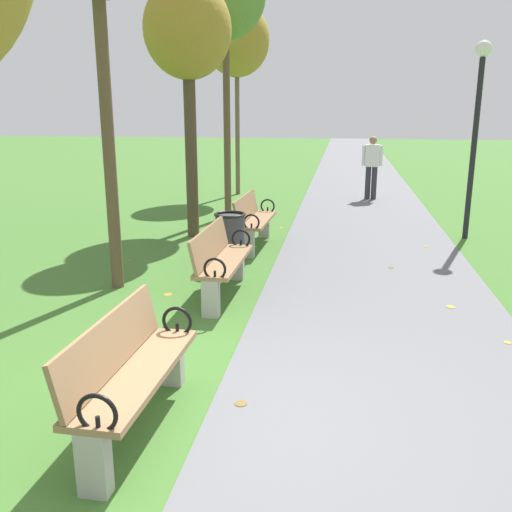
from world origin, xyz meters
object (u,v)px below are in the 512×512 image
object	(u,v)px
park_bench_3	(254,219)
tree_5	(237,41)
pedestrian_walking	(372,164)
trash_bin	(230,240)
lamp_post	(477,111)
park_bench_1	(131,371)
park_bench_2	(221,260)
tree_3	(188,34)

from	to	relation	value
park_bench_3	tree_5	xyz separation A→B (m)	(-1.39, 5.92, 3.56)
tree_5	pedestrian_walking	xyz separation A→B (m)	(3.63, -0.44, -3.12)
trash_bin	lamp_post	distance (m)	5.08
park_bench_1	park_bench_2	size ratio (longest dim) A/B	1.00
tree_5	lamp_post	distance (m)	7.20
tree_5	lamp_post	xyz separation A→B (m)	(5.20, -4.67, -1.74)
tree_3	trash_bin	bearing A→B (deg)	-60.67
park_bench_1	tree_5	distance (m)	12.34
park_bench_3	tree_3	bearing A→B (deg)	153.12
tree_3	trash_bin	distance (m)	3.90
pedestrian_walking	lamp_post	xyz separation A→B (m)	(1.57, -4.23, 1.38)
park_bench_1	park_bench_2	xyz separation A→B (m)	(-0.00, 3.13, 0.00)
tree_3	park_bench_1	bearing A→B (deg)	-78.94
park_bench_3	tree_3	xyz separation A→B (m)	(-1.26, 0.64, 3.11)
park_bench_3	lamp_post	distance (m)	4.40
park_bench_1	park_bench_3	distance (m)	5.81
park_bench_1	trash_bin	size ratio (longest dim) A/B	1.92
park_bench_1	park_bench_2	distance (m)	3.13
trash_bin	lamp_post	world-z (taller)	lamp_post
pedestrian_walking	lamp_post	distance (m)	4.72
park_bench_2	lamp_post	size ratio (longest dim) A/B	0.46
lamp_post	park_bench_3	bearing A→B (deg)	-161.90
park_bench_2	pedestrian_walking	size ratio (longest dim) A/B	0.99
park_bench_1	tree_3	bearing A→B (deg)	101.06
park_bench_2	park_bench_1	bearing A→B (deg)	-90.00
tree_3	lamp_post	bearing A→B (deg)	6.79
park_bench_3	pedestrian_walking	xyz separation A→B (m)	(2.24, 5.48, 0.44)
park_bench_1	pedestrian_walking	bearing A→B (deg)	78.80
park_bench_1	pedestrian_walking	world-z (taller)	pedestrian_walking
park_bench_2	pedestrian_walking	distance (m)	8.48
park_bench_3	tree_5	distance (m)	7.05
lamp_post	trash_bin	bearing A→B (deg)	-146.79
park_bench_2	trash_bin	xyz separation A→B (m)	(-0.15, 1.34, -0.06)
tree_5	park_bench_1	bearing A→B (deg)	-83.23
park_bench_1	park_bench_3	xyz separation A→B (m)	(0.00, 5.81, 0.00)
pedestrian_walking	park_bench_2	bearing A→B (deg)	-105.31
tree_3	trash_bin	xyz separation A→B (m)	(1.11, -1.98, -3.17)
park_bench_2	pedestrian_walking	world-z (taller)	pedestrian_walking
park_bench_2	park_bench_3	bearing A→B (deg)	90.00
park_bench_2	tree_5	world-z (taller)	tree_5
park_bench_3	trash_bin	xyz separation A→B (m)	(-0.15, -1.34, -0.06)
park_bench_3	pedestrian_walking	distance (m)	5.93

